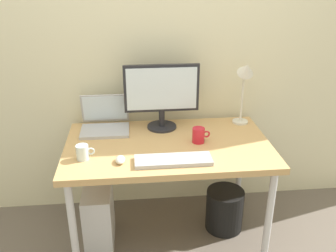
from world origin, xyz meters
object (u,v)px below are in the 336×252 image
object	(u,v)px
monitor	(162,93)
mouse	(120,160)
desk	(168,152)
coffee_mug	(199,135)
wastebasket	(224,210)
computer_tower	(99,215)
glass_cup	(83,152)
laptop	(105,121)
keyboard	(173,160)
desk_lamp	(245,79)

from	to	relation	value
monitor	mouse	bearing A→B (deg)	-121.05
desk	coffee_mug	xyz separation A→B (m)	(0.19, -0.00, 0.11)
wastebasket	computer_tower	bearing A→B (deg)	-176.19
glass_cup	computer_tower	bearing A→B (deg)	68.50
laptop	glass_cup	bearing A→B (deg)	-104.14
desk	keyboard	world-z (taller)	keyboard
keyboard	wastebasket	distance (m)	0.74
keyboard	coffee_mug	xyz separation A→B (m)	(0.19, 0.24, 0.04)
desk	laptop	size ratio (longest dim) A/B	4.02
laptop	wastebasket	xyz separation A→B (m)	(0.80, -0.24, -0.61)
wastebasket	desk	bearing A→B (deg)	-177.16
desk	glass_cup	xyz separation A→B (m)	(-0.51, -0.15, 0.10)
coffee_mug	glass_cup	world-z (taller)	coffee_mug
keyboard	computer_tower	size ratio (longest dim) A/B	1.05
desk	monitor	size ratio (longest dim) A/B	2.58
desk	monitor	xyz separation A→B (m)	(-0.02, 0.25, 0.31)
monitor	wastebasket	distance (m)	0.93
laptop	coffee_mug	bearing A→B (deg)	-23.96
desk_lamp	glass_cup	world-z (taller)	desk_lamp
desk_lamp	mouse	distance (m)	1.01
desk	computer_tower	size ratio (longest dim) A/B	3.06
keyboard	computer_tower	world-z (taller)	keyboard
laptop	keyboard	bearing A→B (deg)	-50.95
laptop	computer_tower	distance (m)	0.63
laptop	computer_tower	bearing A→B (deg)	-101.23
mouse	glass_cup	world-z (taller)	glass_cup
monitor	mouse	size ratio (longest dim) A/B	5.54
desk	coffee_mug	distance (m)	0.22
desk_lamp	computer_tower	bearing A→B (deg)	-164.14
monitor	wastebasket	world-z (taller)	monitor
mouse	coffee_mug	bearing A→B (deg)	23.35
desk	glass_cup	world-z (taller)	glass_cup
monitor	laptop	distance (m)	0.43
computer_tower	wastebasket	bearing A→B (deg)	3.81
desk_lamp	glass_cup	bearing A→B (deg)	-159.17
desk	keyboard	size ratio (longest dim) A/B	2.92
wastebasket	keyboard	bearing A→B (deg)	-146.74
laptop	mouse	xyz separation A→B (m)	(0.11, -0.48, -0.04)
desk	wastebasket	world-z (taller)	desk
desk_lamp	keyboard	xyz separation A→B (m)	(-0.54, -0.49, -0.32)
glass_cup	desk_lamp	bearing A→B (deg)	20.83
monitor	desk_lamp	size ratio (longest dim) A/B	1.07
monitor	computer_tower	world-z (taller)	monitor
coffee_mug	computer_tower	world-z (taller)	coffee_mug
desk_lamp	coffee_mug	xyz separation A→B (m)	(-0.35, -0.25, -0.28)
computer_tower	monitor	bearing A→B (deg)	32.63
desk_lamp	coffee_mug	world-z (taller)	desk_lamp
keyboard	coffee_mug	world-z (taller)	coffee_mug
coffee_mug	desk_lamp	bearing A→B (deg)	35.52
monitor	coffee_mug	bearing A→B (deg)	-49.53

